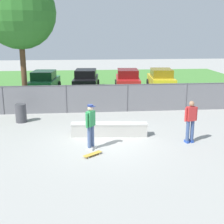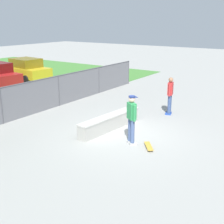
{
  "view_description": "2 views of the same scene",
  "coord_description": "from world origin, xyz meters",
  "px_view_note": "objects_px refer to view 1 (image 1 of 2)",
  "views": [
    {
      "loc": [
        -0.8,
        -12.32,
        4.61
      ],
      "look_at": [
        0.41,
        0.38,
        1.26
      ],
      "focal_mm": 49.47,
      "sensor_mm": 36.0,
      "label": 1
    },
    {
      "loc": [
        -9.47,
        -5.85,
        4.4
      ],
      "look_at": [
        0.09,
        0.66,
        0.86
      ],
      "focal_mm": 48.34,
      "sensor_mm": 36.0,
      "label": 2
    }
  ],
  "objects_px": {
    "car_red": "(128,79)",
    "car_green": "(44,81)",
    "concrete_ledge": "(109,129)",
    "skateboard": "(93,154)",
    "trash_bin": "(21,113)",
    "car_yellow": "(161,79)",
    "car_black": "(86,80)",
    "skateboarder": "(91,125)",
    "tree_near_right": "(19,13)",
    "bystander": "(191,120)"
  },
  "relations": [
    {
      "from": "skateboarder",
      "to": "concrete_ledge",
      "type": "bearing_deg",
      "value": 60.59
    },
    {
      "from": "car_black",
      "to": "car_red",
      "type": "relative_size",
      "value": 1.0
    },
    {
      "from": "skateboarder",
      "to": "skateboard",
      "type": "relative_size",
      "value": 2.45
    },
    {
      "from": "car_yellow",
      "to": "bystander",
      "type": "relative_size",
      "value": 2.39
    },
    {
      "from": "car_yellow",
      "to": "trash_bin",
      "type": "distance_m",
      "value": 13.03
    },
    {
      "from": "concrete_ledge",
      "to": "car_green",
      "type": "xyz_separation_m",
      "value": [
        -4.12,
        10.93,
        0.53
      ]
    },
    {
      "from": "skateboard",
      "to": "skateboarder",
      "type": "bearing_deg",
      "value": 93.11
    },
    {
      "from": "car_red",
      "to": "car_yellow",
      "type": "bearing_deg",
      "value": 1.61
    },
    {
      "from": "tree_near_right",
      "to": "car_green",
      "type": "bearing_deg",
      "value": 85.02
    },
    {
      "from": "bystander",
      "to": "tree_near_right",
      "type": "bearing_deg",
      "value": 140.33
    },
    {
      "from": "skateboarder",
      "to": "bystander",
      "type": "distance_m",
      "value": 4.22
    },
    {
      "from": "concrete_ledge",
      "to": "car_red",
      "type": "distance_m",
      "value": 11.58
    },
    {
      "from": "skateboarder",
      "to": "car_red",
      "type": "bearing_deg",
      "value": 75.41
    },
    {
      "from": "concrete_ledge",
      "to": "car_yellow",
      "type": "height_order",
      "value": "car_yellow"
    },
    {
      "from": "bystander",
      "to": "car_green",
      "type": "bearing_deg",
      "value": 121.58
    },
    {
      "from": "skateboarder",
      "to": "tree_near_right",
      "type": "relative_size",
      "value": 0.24
    },
    {
      "from": "bystander",
      "to": "car_red",
      "type": "bearing_deg",
      "value": 93.93
    },
    {
      "from": "skateboarder",
      "to": "car_green",
      "type": "relative_size",
      "value": 0.42
    },
    {
      "from": "car_red",
      "to": "car_yellow",
      "type": "xyz_separation_m",
      "value": [
        2.78,
        0.08,
        0.0
      ]
    },
    {
      "from": "car_black",
      "to": "car_yellow",
      "type": "relative_size",
      "value": 1.0
    },
    {
      "from": "car_yellow",
      "to": "car_green",
      "type": "bearing_deg",
      "value": -177.29
    },
    {
      "from": "bystander",
      "to": "skateboard",
      "type": "bearing_deg",
      "value": -165.63
    },
    {
      "from": "car_yellow",
      "to": "car_red",
      "type": "bearing_deg",
      "value": -178.39
    },
    {
      "from": "skateboarder",
      "to": "bystander",
      "type": "height_order",
      "value": "skateboarder"
    },
    {
      "from": "trash_bin",
      "to": "car_yellow",
      "type": "bearing_deg",
      "value": 42.19
    },
    {
      "from": "car_red",
      "to": "car_green",
      "type": "bearing_deg",
      "value": -176.83
    },
    {
      "from": "skateboard",
      "to": "car_yellow",
      "type": "distance_m",
      "value": 14.95
    },
    {
      "from": "car_green",
      "to": "car_black",
      "type": "distance_m",
      "value": 3.3
    },
    {
      "from": "car_red",
      "to": "bystander",
      "type": "relative_size",
      "value": 2.39
    },
    {
      "from": "car_black",
      "to": "bystander",
      "type": "bearing_deg",
      "value": -71.69
    },
    {
      "from": "tree_near_right",
      "to": "bystander",
      "type": "distance_m",
      "value": 11.3
    },
    {
      "from": "concrete_ledge",
      "to": "skateboard",
      "type": "height_order",
      "value": "concrete_ledge"
    },
    {
      "from": "car_green",
      "to": "car_black",
      "type": "height_order",
      "value": "same"
    },
    {
      "from": "car_green",
      "to": "bystander",
      "type": "distance_m",
      "value": 14.24
    },
    {
      "from": "concrete_ledge",
      "to": "car_yellow",
      "type": "xyz_separation_m",
      "value": [
        5.26,
        11.38,
        0.53
      ]
    },
    {
      "from": "car_yellow",
      "to": "bystander",
      "type": "distance_m",
      "value": 12.72
    },
    {
      "from": "car_green",
      "to": "skateboarder",
      "type": "bearing_deg",
      "value": -75.4
    },
    {
      "from": "skateboard",
      "to": "concrete_ledge",
      "type": "bearing_deg",
      "value": 69.76
    },
    {
      "from": "skateboard",
      "to": "bystander",
      "type": "height_order",
      "value": "bystander"
    },
    {
      "from": "concrete_ledge",
      "to": "trash_bin",
      "type": "height_order",
      "value": "trash_bin"
    },
    {
      "from": "car_green",
      "to": "bystander",
      "type": "relative_size",
      "value": 2.39
    },
    {
      "from": "tree_near_right",
      "to": "car_black",
      "type": "distance_m",
      "value": 8.64
    },
    {
      "from": "concrete_ledge",
      "to": "car_red",
      "type": "bearing_deg",
      "value": 77.66
    },
    {
      "from": "concrete_ledge",
      "to": "skateboarder",
      "type": "xyz_separation_m",
      "value": [
        -0.87,
        -1.55,
        0.72
      ]
    },
    {
      "from": "car_green",
      "to": "car_yellow",
      "type": "relative_size",
      "value": 1.0
    },
    {
      "from": "car_green",
      "to": "concrete_ledge",
      "type": "bearing_deg",
      "value": -69.33
    },
    {
      "from": "concrete_ledge",
      "to": "car_black",
      "type": "xyz_separation_m",
      "value": [
        -0.89,
        11.55,
        0.53
      ]
    },
    {
      "from": "bystander",
      "to": "trash_bin",
      "type": "height_order",
      "value": "bystander"
    },
    {
      "from": "car_green",
      "to": "car_yellow",
      "type": "xyz_separation_m",
      "value": [
        9.38,
        0.44,
        0.0
      ]
    },
    {
      "from": "car_black",
      "to": "trash_bin",
      "type": "distance_m",
      "value": 9.59
    }
  ]
}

